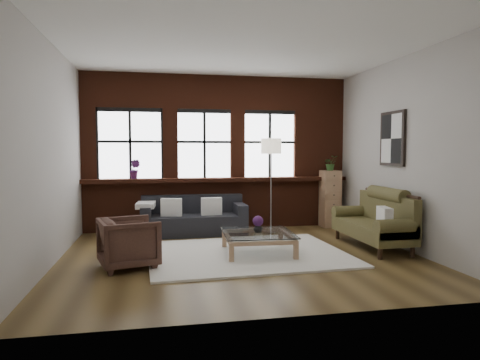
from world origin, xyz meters
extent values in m
plane|color=#503B1D|center=(0.00, 0.00, 0.00)|extent=(5.50, 5.50, 0.00)
plane|color=white|center=(0.00, 0.00, 3.20)|extent=(5.50, 5.50, 0.00)
plane|color=#B0ABA4|center=(0.00, 2.50, 1.60)|extent=(5.50, 0.00, 5.50)
plane|color=#B0ABA4|center=(0.00, -2.50, 1.60)|extent=(5.50, 0.00, 5.50)
plane|color=#B0ABA4|center=(-2.75, 0.00, 1.60)|extent=(0.00, 5.00, 5.00)
plane|color=#B0ABA4|center=(2.75, 0.00, 1.60)|extent=(0.00, 5.00, 5.00)
cube|color=#502112|center=(0.00, 2.35, 1.04)|extent=(5.50, 0.30, 0.08)
cube|color=silver|center=(0.11, 0.07, 0.02)|extent=(3.16, 2.53, 0.03)
cube|color=white|center=(-1.01, 1.80, 0.56)|extent=(0.41, 0.19, 0.34)
cube|color=white|center=(-0.24, 1.80, 0.56)|extent=(0.40, 0.15, 0.34)
cube|color=white|center=(2.22, -0.37, 0.59)|extent=(0.20, 0.40, 0.34)
imported|color=#3E271F|center=(-1.67, -0.35, 0.35)|extent=(0.95, 0.93, 0.71)
imported|color=#B2B2B2|center=(0.28, 0.05, 0.43)|extent=(0.15, 0.15, 0.15)
sphere|color=#50205D|center=(0.28, 0.05, 0.54)|extent=(0.17, 0.17, 0.17)
cube|color=#A57D59|center=(2.38, 2.17, 0.61)|extent=(0.37, 0.37, 1.22)
imported|color=#2D5923|center=(2.38, 2.17, 1.38)|extent=(0.29, 0.26, 0.32)
imported|color=#50205D|center=(-1.71, 2.32, 1.28)|extent=(0.27, 0.24, 0.39)
camera|label=1|loc=(-1.26, -6.46, 1.64)|focal=32.00mm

